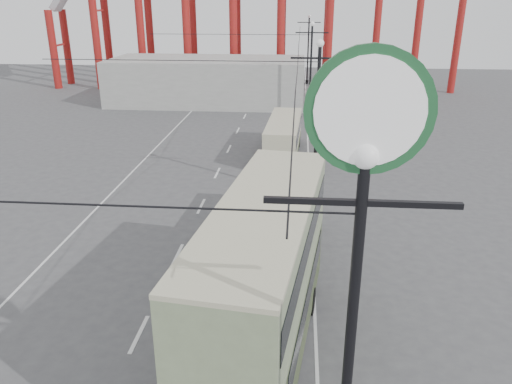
# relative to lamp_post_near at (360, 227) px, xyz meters

# --- Properties ---
(road_markings) EXTENTS (12.52, 120.00, 0.01)m
(road_markings) POSITION_rel_lamp_post_near_xyz_m (-6.46, 22.70, -7.86)
(road_markings) COLOR silver
(road_markings) RESTS_ON ground
(lamp_post_near) EXTENTS (3.20, 0.44, 10.80)m
(lamp_post_near) POSITION_rel_lamp_post_near_xyz_m (0.00, 0.00, 0.00)
(lamp_post_near) COLOR black
(lamp_post_near) RESTS_ON ground
(lamp_post_mid) EXTENTS (3.20, 0.44, 9.32)m
(lamp_post_mid) POSITION_rel_lamp_post_near_xyz_m (0.00, 21.00, -3.18)
(lamp_post_mid) COLOR black
(lamp_post_mid) RESTS_ON ground
(lamp_post_far) EXTENTS (3.20, 0.44, 9.32)m
(lamp_post_far) POSITION_rel_lamp_post_near_xyz_m (0.00, 43.00, -3.18)
(lamp_post_far) COLOR black
(lamp_post_far) RESTS_ON ground
(lamp_post_distant) EXTENTS (3.20, 0.44, 9.32)m
(lamp_post_distant) POSITION_rel_lamp_post_near_xyz_m (0.00, 65.00, -3.18)
(lamp_post_distant) COLOR black
(lamp_post_distant) RESTS_ON ground
(fairground_shed) EXTENTS (22.00, 10.00, 5.00)m
(fairground_shed) POSITION_rel_lamp_post_near_xyz_m (-11.60, 50.00, -5.36)
(fairground_shed) COLOR gray
(fairground_shed) RESTS_ON ground
(double_decker_bus) EXTENTS (4.05, 10.98, 5.76)m
(double_decker_bus) POSITION_rel_lamp_post_near_xyz_m (-1.98, 6.03, -4.64)
(double_decker_bus) COLOR #394726
(double_decker_bus) RESTS_ON ground
(single_decker_green) EXTENTS (3.02, 10.60, 2.96)m
(single_decker_green) POSITION_rel_lamp_post_near_xyz_m (-2.31, 13.23, -6.19)
(single_decker_green) COLOR gray
(single_decker_green) RESTS_ON ground
(single_decker_cream) EXTENTS (2.68, 9.18, 2.83)m
(single_decker_cream) POSITION_rel_lamp_post_near_xyz_m (-2.14, 29.50, -6.27)
(single_decker_cream) COLOR #C0BC9A
(single_decker_cream) RESTS_ON ground
(pedestrian) EXTENTS (0.85, 0.83, 1.97)m
(pedestrian) POSITION_rel_lamp_post_near_xyz_m (-4.50, 14.77, -6.88)
(pedestrian) COLOR black
(pedestrian) RESTS_ON ground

